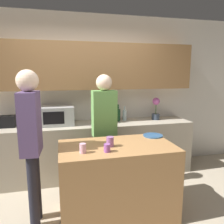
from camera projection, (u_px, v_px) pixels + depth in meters
back_wall at (83, 84)px, 3.73m from camera, size 6.40×0.40×2.70m
back_counter at (86, 150)px, 3.66m from camera, size 3.60×0.62×0.89m
kitchen_island at (117, 180)px, 2.63m from camera, size 1.34×0.75×0.89m
microwave at (57, 116)px, 3.50m from camera, size 0.52×0.39×0.30m
toaster at (6, 122)px, 3.34m from camera, size 0.26×0.16×0.18m
potted_plant at (156, 109)px, 3.89m from camera, size 0.14×0.14×0.39m
bottle_0 at (115, 116)px, 3.65m from camera, size 0.07×0.07×0.30m
bottle_1 at (118, 115)px, 3.78m from camera, size 0.08×0.08×0.29m
bottle_2 at (125, 115)px, 3.83m from camera, size 0.07×0.07×0.25m
plate_on_island at (153, 136)px, 2.91m from camera, size 0.26×0.26×0.01m
cup_0 at (110, 142)px, 2.49m from camera, size 0.09×0.09×0.11m
cup_1 at (107, 148)px, 2.32m from camera, size 0.07×0.07×0.09m
cup_2 at (83, 148)px, 2.29m from camera, size 0.07×0.07×0.10m
person_left at (104, 123)px, 3.13m from camera, size 0.35×0.22×1.70m
person_center at (31, 135)px, 2.36m from camera, size 0.23×0.35×1.75m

